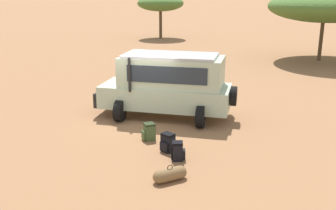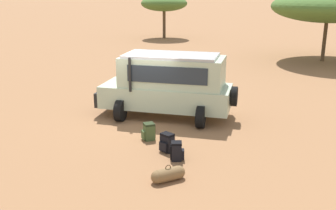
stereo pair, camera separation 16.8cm
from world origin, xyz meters
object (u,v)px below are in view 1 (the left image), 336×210
backpack_near_rear_wheel (149,132)px  duffel_bag_low_black_case (170,175)px  acacia_tree_far_left (160,3)px  backpack_beside_front_wheel (178,151)px  backpack_cluster_center (168,143)px  safari_vehicle (168,84)px  acacia_tree_left_mid (325,6)px

backpack_near_rear_wheel → duffel_bag_low_black_case: (1.66, -2.43, -0.10)m
backpack_near_rear_wheel → acacia_tree_far_left: (-9.77, 25.09, 3.05)m
backpack_beside_front_wheel → backpack_cluster_center: bearing=136.4°
safari_vehicle → duffel_bag_low_black_case: size_ratio=6.82×
acacia_tree_far_left → backpack_cluster_center: bearing=-67.5°
acacia_tree_left_mid → backpack_cluster_center: bearing=-102.6°
backpack_beside_front_wheel → duffel_bag_low_black_case: bearing=-79.4°
backpack_cluster_center → duffel_bag_low_black_case: 1.92m
backpack_beside_front_wheel → acacia_tree_left_mid: 19.32m
acacia_tree_left_mid → acacia_tree_far_left: bearing=152.9°
backpack_beside_front_wheel → acacia_tree_far_left: bearing=113.1°
safari_vehicle → acacia_tree_far_left: acacia_tree_far_left is taller
backpack_beside_front_wheel → acacia_tree_far_left: (-11.20, 26.24, 3.05)m
backpack_beside_front_wheel → duffel_bag_low_black_case: 1.31m
safari_vehicle → backpack_cluster_center: safari_vehicle is taller
backpack_near_rear_wheel → duffel_bag_low_black_case: backpack_near_rear_wheel is taller
backpack_beside_front_wheel → backpack_cluster_center: backpack_cluster_center is taller
backpack_cluster_center → acacia_tree_far_left: size_ratio=0.13×
backpack_beside_front_wheel → acacia_tree_far_left: size_ratio=0.13×
backpack_cluster_center → backpack_near_rear_wheel: size_ratio=1.01×
backpack_near_rear_wheel → duffel_bag_low_black_case: size_ratio=0.71×
safari_vehicle → backpack_beside_front_wheel: (1.71, -3.68, -1.02)m
acacia_tree_far_left → safari_vehicle: bearing=-67.2°
backpack_cluster_center → backpack_near_rear_wheel: bearing=143.8°
backpack_cluster_center → acacia_tree_far_left: 28.06m
duffel_bag_low_black_case → backpack_near_rear_wheel: bearing=124.3°
backpack_beside_front_wheel → backpack_near_rear_wheel: bearing=141.0°
backpack_cluster_center → acacia_tree_left_mid: acacia_tree_left_mid is taller
safari_vehicle → backpack_near_rear_wheel: size_ratio=9.56×
backpack_cluster_center → backpack_near_rear_wheel: 1.14m
safari_vehicle → backpack_beside_front_wheel: bearing=-65.0°
duffel_bag_low_black_case → backpack_beside_front_wheel: bearing=100.6°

